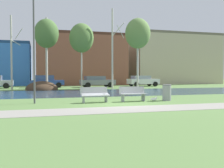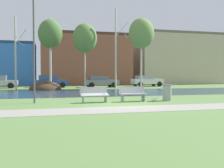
# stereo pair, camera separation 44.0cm
# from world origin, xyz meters

# --- Properties ---
(ground_plane) EXTENTS (120.00, 120.00, 0.00)m
(ground_plane) POSITION_xyz_m (0.00, 10.00, 0.00)
(ground_plane) COLOR #5B7F42
(paved_path_strip) EXTENTS (60.00, 2.13, 0.01)m
(paved_path_strip) POSITION_xyz_m (0.00, -2.07, 0.01)
(paved_path_strip) COLOR gray
(paved_path_strip) RESTS_ON ground
(river_band) EXTENTS (80.00, 8.99, 0.01)m
(river_band) POSITION_xyz_m (0.00, 9.14, 0.00)
(river_band) COLOR #284256
(river_band) RESTS_ON ground
(soil_mound) EXTENTS (3.30, 3.39, 1.81)m
(soil_mound) POSITION_xyz_m (-3.85, 14.66, 0.00)
(soil_mound) COLOR #423021
(soil_mound) RESTS_ON ground
(bench_left) EXTENTS (1.63, 0.65, 0.87)m
(bench_left) POSITION_xyz_m (-1.15, 1.18, 0.47)
(bench_left) COLOR #9EA0A3
(bench_left) RESTS_ON ground
(bench_right) EXTENTS (1.63, 0.65, 0.87)m
(bench_right) POSITION_xyz_m (1.14, 1.18, 0.47)
(bench_right) COLOR #9EA0A3
(bench_right) RESTS_ON ground
(trash_bin) EXTENTS (0.55, 0.55, 0.97)m
(trash_bin) POSITION_xyz_m (3.30, 1.08, 0.50)
(trash_bin) COLOR gray
(trash_bin) RESTS_ON ground
(seagull) EXTENTS (0.48, 0.18, 0.27)m
(seagull) POSITION_xyz_m (2.33, 0.82, 0.13)
(seagull) COLOR white
(seagull) RESTS_ON ground
(streetlamp) EXTENTS (0.32, 0.32, 6.26)m
(streetlamp) POSITION_xyz_m (-4.42, 1.64, 4.08)
(streetlamp) COLOR #4C4C51
(streetlamp) RESTS_ON ground
(birch_far_left) EXTENTS (1.27, 2.06, 7.71)m
(birch_far_left) POSITION_xyz_m (-6.82, 15.76, 3.93)
(birch_far_left) COLOR #BCB7A8
(birch_far_left) RESTS_ON ground
(birch_left) EXTENTS (2.64, 2.64, 7.76)m
(birch_left) POSITION_xyz_m (-3.28, 16.22, 6.01)
(birch_left) COLOR beige
(birch_left) RESTS_ON ground
(birch_center_left) EXTENTS (2.67, 2.67, 7.20)m
(birch_center_left) POSITION_xyz_m (0.42, 15.38, 5.58)
(birch_center_left) COLOR beige
(birch_center_left) RESTS_ON ground
(birch_center) EXTENTS (1.50, 2.67, 8.90)m
(birch_center) POSITION_xyz_m (3.84, 14.83, 4.56)
(birch_center) COLOR beige
(birch_center) RESTS_ON ground
(birch_center_right) EXTENTS (2.91, 2.91, 8.11)m
(birch_center_right) POSITION_xyz_m (6.92, 15.10, 6.30)
(birch_center_right) COLOR beige
(birch_center_right) RESTS_ON ground
(parked_sedan_second_blue) EXTENTS (4.06, 2.09, 1.50)m
(parked_sedan_second_blue) POSITION_xyz_m (-3.28, 19.44, 0.78)
(parked_sedan_second_blue) COLOR #2D4793
(parked_sedan_second_blue) RESTS_ON ground
(parked_hatch_third_grey) EXTENTS (4.28, 2.17, 1.39)m
(parked_hatch_third_grey) POSITION_xyz_m (2.81, 18.46, 0.75)
(parked_hatch_third_grey) COLOR slate
(parked_hatch_third_grey) RESTS_ON ground
(parked_wagon_fourth_white) EXTENTS (4.09, 2.17, 1.44)m
(parked_wagon_fourth_white) POSITION_xyz_m (9.32, 19.37, 0.77)
(parked_wagon_fourth_white) COLOR silver
(parked_wagon_fourth_white) RESTS_ON ground
(building_brick_low) EXTENTS (13.32, 7.71, 7.77)m
(building_brick_low) POSITION_xyz_m (2.20, 27.57, 3.89)
(building_brick_low) COLOR brown
(building_brick_low) RESTS_ON ground
(building_beige_block) EXTENTS (15.13, 9.71, 8.53)m
(building_beige_block) POSITION_xyz_m (18.41, 28.89, 4.26)
(building_beige_block) COLOR #BCAD8E
(building_beige_block) RESTS_ON ground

